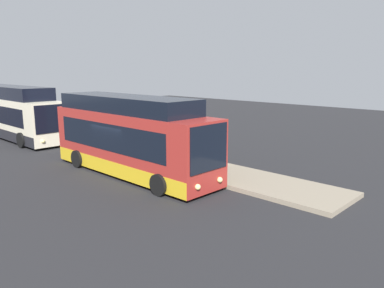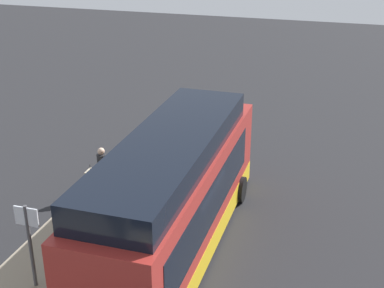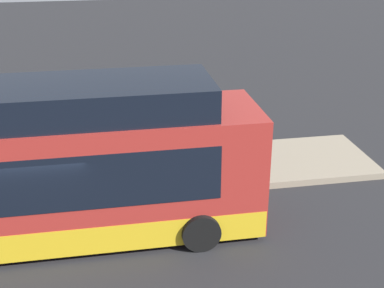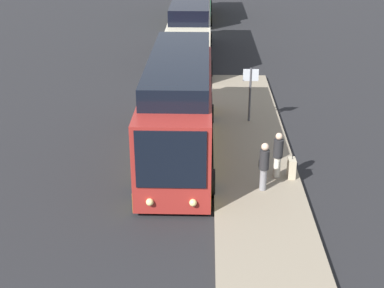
{
  "view_description": "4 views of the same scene",
  "coord_description": "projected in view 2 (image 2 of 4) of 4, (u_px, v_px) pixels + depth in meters",
  "views": [
    {
      "loc": [
        15.03,
        -10.75,
        5.17
      ],
      "look_at": [
        3.9,
        0.85,
        1.94
      ],
      "focal_mm": 35.0,
      "sensor_mm": 36.0,
      "label": 1
    },
    {
      "loc": [
        -12.76,
        -4.32,
        9.47
      ],
      "look_at": [
        3.9,
        0.85,
        1.94
      ],
      "focal_mm": 50.0,
      "sensor_mm": 36.0,
      "label": 2
    },
    {
      "loc": [
        1.66,
        -11.49,
        7.35
      ],
      "look_at": [
        3.9,
        0.85,
        1.94
      ],
      "focal_mm": 50.0,
      "sensor_mm": 36.0,
      "label": 3
    },
    {
      "loc": [
        19.94,
        1.31,
        9.03
      ],
      "look_at": [
        3.9,
        0.85,
        1.94
      ],
      "focal_mm": 50.0,
      "sensor_mm": 36.0,
      "label": 4
    }
  ],
  "objects": [
    {
      "name": "ground",
      "position": [
        181.0,
        255.0,
        16.12
      ],
      "size": [
        80.0,
        80.0,
        0.0
      ],
      "primitive_type": "plane",
      "color": "#232326"
    },
    {
      "name": "bus_lead",
      "position": [
        175.0,
        199.0,
        15.72
      ],
      "size": [
        10.27,
        2.77,
        3.88
      ],
      "color": "maroon",
      "rests_on": "ground"
    },
    {
      "name": "sign_post",
      "position": [
        29.0,
        236.0,
        13.9
      ],
      "size": [
        0.1,
        0.68,
        2.46
      ],
      "color": "#4C4C51",
      "rests_on": "platform"
    },
    {
      "name": "suitcase",
      "position": [
        91.0,
        179.0,
        19.52
      ],
      "size": [
        0.46,
        0.26,
        0.95
      ],
      "color": "beige",
      "rests_on": "platform"
    },
    {
      "name": "passenger_waiting",
      "position": [
        129.0,
        158.0,
        19.83
      ],
      "size": [
        0.51,
        0.35,
        1.73
      ],
      "rotation": [
        0.0,
        0.0,
        1.61
      ],
      "color": "gray",
      "rests_on": "platform"
    },
    {
      "name": "platform",
      "position": [
        87.0,
        235.0,
        16.94
      ],
      "size": [
        20.0,
        3.09,
        0.2
      ],
      "color": "gray",
      "rests_on": "ground"
    },
    {
      "name": "passenger_boarding",
      "position": [
        102.0,
        167.0,
        19.13
      ],
      "size": [
        0.44,
        0.44,
        1.68
      ],
      "rotation": [
        0.0,
        0.0,
        1.88
      ],
      "color": "silver",
      "rests_on": "platform"
    }
  ]
}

